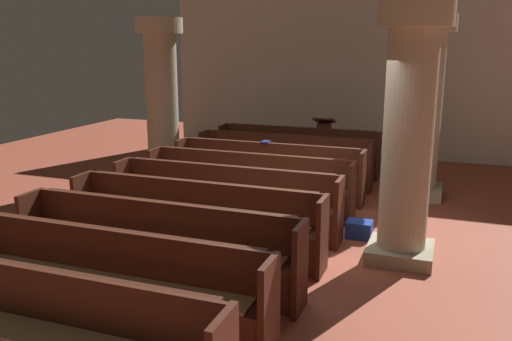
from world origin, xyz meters
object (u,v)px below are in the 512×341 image
pew_row_1 (284,158)px  pew_row_6 (155,243)px  pew_row_3 (248,182)px  pillar_aisle_side (423,104)px  lectern (324,145)px  pew_row_8 (27,328)px  kneeler_box_blue (359,229)px  pew_row_4 (224,197)px  pew_row_7 (102,278)px  hymn_book (266,142)px  pew_row_2 (267,169)px  pillar_aisle_rear (408,131)px  pew_row_0 (297,149)px  pew_row_5 (194,217)px  pillar_far_side (162,96)px

pew_row_1 → pew_row_6: 4.85m
pew_row_3 → pillar_aisle_side: pillar_aisle_side is taller
pillar_aisle_side → lectern: bearing=138.6°
pew_row_6 → pew_row_8: bearing=-90.0°
pillar_aisle_side → lectern: pillar_aisle_side is taller
pew_row_8 → kneeler_box_blue: 4.72m
pew_row_4 → lectern: lectern is taller
pew_row_8 → pew_row_7: bearing=90.0°
hymn_book → pew_row_2: bearing=-63.0°
pew_row_1 → pew_row_7: bearing=-90.0°
lectern → pew_row_4: bearing=-94.1°
kneeler_box_blue → lectern: bearing=109.4°
pew_row_7 → pillar_aisle_rear: pillar_aisle_rear is taller
pew_row_2 → pew_row_1: bearing=90.0°
pillar_aisle_side → hymn_book: 2.83m
pew_row_0 → pew_row_8: (0.00, -7.76, 0.00)m
pew_row_5 → pillar_far_side: pillar_far_side is taller
pew_row_0 → pew_row_8: size_ratio=1.00×
hymn_book → kneeler_box_blue: (2.01, -1.72, -0.84)m
pew_row_1 → pew_row_4: (0.00, -2.91, 0.00)m
pillar_far_side → pew_row_8: bearing=-69.1°
pew_row_4 → pillar_aisle_side: bearing=49.2°
pew_row_8 → pillar_aisle_rear: bearing=55.7°
pew_row_7 → pew_row_0: bearing=90.0°
lectern → pew_row_5: bearing=-93.4°
pew_row_3 → pew_row_2: bearing=90.0°
pew_row_8 → pillar_far_side: pillar_far_side is taller
pew_row_2 → pew_row_7: same height
pew_row_6 → pillar_aisle_rear: (2.53, 1.76, 1.14)m
pew_row_2 → pillar_far_side: pillar_far_side is taller
kneeler_box_blue → hymn_book: bearing=139.4°
pew_row_7 → lectern: lectern is taller
pew_row_2 → pew_row_6: 3.88m
pew_row_3 → pillar_far_side: (-2.48, 1.65, 1.14)m
pew_row_5 → pillar_aisle_side: pillar_aisle_side is taller
pew_row_5 → pew_row_8: bearing=-90.0°
pew_row_8 → pillar_aisle_rear: 4.63m
pillar_far_side → kneeler_box_blue: (4.38, -2.21, -1.53)m
pew_row_0 → pew_row_3: same height
pew_row_2 → pew_row_3: size_ratio=1.00×
pew_row_0 → pillar_far_side: size_ratio=1.08×
pillar_aisle_side → pew_row_4: bearing=-130.8°
pew_row_5 → pew_row_2: bearing=90.0°
pew_row_2 → pillar_aisle_rear: bearing=-39.9°
pew_row_2 → pillar_aisle_side: size_ratio=1.08×
pew_row_8 → pillar_aisle_rear: pillar_aisle_rear is taller
pew_row_0 → pew_row_7: bearing=-90.0°
pew_row_5 → pew_row_1: bearing=90.0°
pew_row_3 → pew_row_7: (0.00, -3.88, 0.00)m
pew_row_7 → pew_row_2: bearing=90.0°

